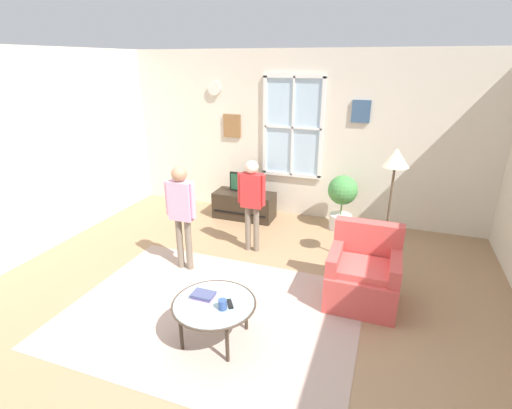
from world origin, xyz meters
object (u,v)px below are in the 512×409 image
(armchair, at_px, (363,275))
(tv_stand, at_px, (244,205))
(person_red_shirt, at_px, (252,196))
(remote_near_books, at_px, (230,304))
(cup, at_px, (223,305))
(book_stack, at_px, (203,295))
(coffee_table, at_px, (214,305))
(floor_lamp, at_px, (394,170))
(potted_plant_by_window, at_px, (342,197))
(television, at_px, (244,183))
(person_pink_shirt, at_px, (181,207))

(armchair, bearing_deg, tv_stand, 139.67)
(tv_stand, bearing_deg, person_red_shirt, -63.41)
(remote_near_books, bearing_deg, cup, -115.01)
(book_stack, distance_m, person_red_shirt, 1.89)
(coffee_table, bearing_deg, book_stack, 160.10)
(armchair, distance_m, floor_lamp, 1.28)
(book_stack, xyz_separation_m, person_red_shirt, (-0.18, 1.84, 0.40))
(cup, distance_m, person_red_shirt, 2.03)
(tv_stand, distance_m, floor_lamp, 2.83)
(person_red_shirt, xyz_separation_m, potted_plant_by_window, (1.08, 1.20, -0.30))
(person_red_shirt, bearing_deg, television, 116.64)
(tv_stand, height_order, television, television)
(potted_plant_by_window, bearing_deg, armchair, -74.93)
(coffee_table, relative_size, remote_near_books, 5.81)
(tv_stand, relative_size, person_red_shirt, 0.78)
(tv_stand, xyz_separation_m, coffee_table, (0.87, -2.99, 0.17))
(coffee_table, height_order, potted_plant_by_window, potted_plant_by_window)
(book_stack, height_order, remote_near_books, book_stack)
(tv_stand, height_order, armchair, armchair)
(tv_stand, xyz_separation_m, television, (-0.00, -0.00, 0.41))
(television, height_order, cup, television)
(person_pink_shirt, relative_size, floor_lamp, 0.85)
(tv_stand, bearing_deg, person_pink_shirt, -92.98)
(television, distance_m, remote_near_books, 3.15)
(television, bearing_deg, floor_lamp, -25.05)
(remote_near_books, distance_m, floor_lamp, 2.47)
(armchair, distance_m, person_red_shirt, 1.83)
(remote_near_books, height_order, person_red_shirt, person_red_shirt)
(coffee_table, distance_m, book_stack, 0.15)
(tv_stand, relative_size, television, 2.05)
(television, height_order, armchair, armchair)
(tv_stand, distance_m, cup, 3.22)
(television, relative_size, cup, 5.07)
(coffee_table, distance_m, person_pink_shirt, 1.55)
(book_stack, bearing_deg, floor_lamp, 48.80)
(floor_lamp, bearing_deg, armchair, -104.50)
(television, height_order, person_red_shirt, person_red_shirt)
(coffee_table, height_order, person_pink_shirt, person_pink_shirt)
(person_red_shirt, relative_size, potted_plant_by_window, 1.49)
(coffee_table, xyz_separation_m, person_red_shirt, (-0.31, 1.89, 0.44))
(person_pink_shirt, xyz_separation_m, potted_plant_by_window, (1.74, 1.97, -0.33))
(floor_lamp, bearing_deg, remote_near_books, -125.21)
(coffee_table, distance_m, potted_plant_by_window, 3.18)
(cup, bearing_deg, armchair, 46.27)
(television, relative_size, armchair, 0.58)
(book_stack, relative_size, person_red_shirt, 0.16)
(armchair, bearing_deg, remote_near_books, -134.79)
(television, height_order, remote_near_books, television)
(armchair, relative_size, person_red_shirt, 0.65)
(tv_stand, relative_size, person_pink_shirt, 0.75)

